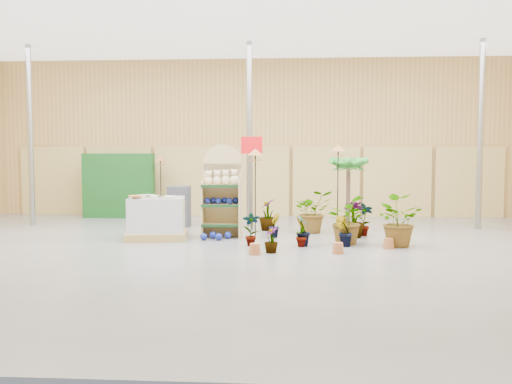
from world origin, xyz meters
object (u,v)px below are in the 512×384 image
(pallet_stack, at_px, (157,218))
(bird_table_front, at_px, (255,155))
(display_shelf, at_px, (222,194))
(potted_plant_2, at_px, (345,220))

(pallet_stack, bearing_deg, bird_table_front, -4.56)
(display_shelf, xyz_separation_m, pallet_stack, (-1.34, -0.46, -0.48))
(display_shelf, relative_size, pallet_stack, 1.47)
(display_shelf, bearing_deg, pallet_stack, -163.81)
(pallet_stack, relative_size, bird_table_front, 0.72)
(display_shelf, bearing_deg, bird_table_front, -27.64)
(display_shelf, height_order, pallet_stack, display_shelf)
(display_shelf, bearing_deg, potted_plant_2, -21.11)
(display_shelf, height_order, potted_plant_2, display_shelf)
(display_shelf, relative_size, potted_plant_2, 2.10)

